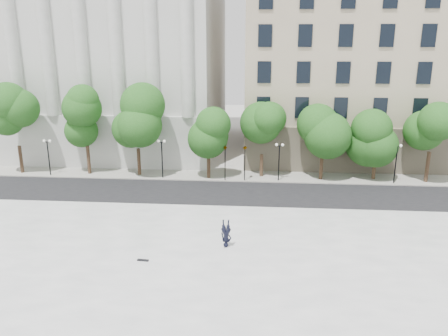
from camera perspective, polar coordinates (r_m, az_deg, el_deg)
The scene contains 12 objects.
ground at distance 24.51m, azimuth -4.62°, elevation -17.60°, with size 160.00×160.00×0.00m, color beige.
plaza at distance 26.91m, azimuth -3.61°, elevation -13.70°, with size 44.00×22.00×0.45m, color white.
street at distance 40.62m, azimuth -0.66°, elevation -3.51°, with size 60.00×8.00×0.02m, color black.
far_sidewalk at distance 46.28m, azimuth 0.01°, elevation -0.99°, with size 60.00×4.00×0.12m, color #A5A298.
building_west at distance 62.20m, azimuth -15.23°, elevation 14.80°, with size 31.50×27.65×25.60m.
building_east at distance 61.38m, azimuth 20.65°, elevation 12.71°, with size 36.00×26.15×23.00m.
traffic_light_west at distance 43.68m, azimuth 0.14°, elevation 2.98°, with size 0.96×1.86×4.24m.
traffic_light_east at distance 43.58m, azimuth 2.75°, elevation 2.94°, with size 0.49×1.88×4.25m.
person_lying at distance 29.50m, azimuth 0.28°, elevation -9.80°, with size 0.70×0.46×1.91m, color black.
skateboard at distance 28.33m, azimuth -10.54°, elevation -11.75°, with size 0.72×0.19×0.07m, color black.
street_trees at distance 44.52m, azimuth 2.12°, elevation 5.03°, with size 45.90×4.92×7.86m.
lamp_posts at distance 44.24m, azimuth -0.66°, elevation 1.91°, with size 36.40×0.28×4.13m.
Camera 1 is at (3.48, -20.15, 13.50)m, focal length 35.00 mm.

